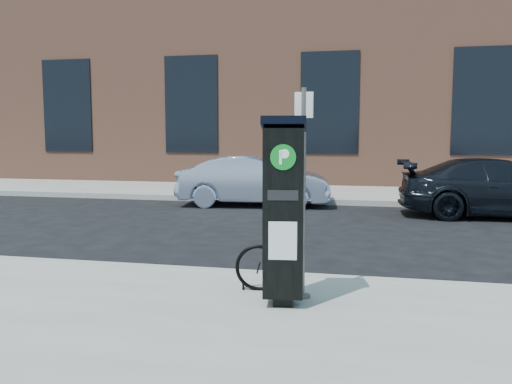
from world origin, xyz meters
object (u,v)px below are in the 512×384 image
(car_dark, at_px, (502,188))
(parking_kiosk, at_px, (284,210))
(car_silver, at_px, (254,181))
(bike_rack, at_px, (259,268))
(sign_pole, at_px, (303,195))

(car_dark, bearing_deg, parking_kiosk, 151.26)
(car_silver, distance_m, car_dark, 6.21)
(bike_rack, xyz_separation_m, car_dark, (4.26, 7.56, 0.27))
(parking_kiosk, height_order, bike_rack, parking_kiosk)
(sign_pole, bearing_deg, car_silver, 112.69)
(bike_rack, bearing_deg, parking_kiosk, -59.39)
(car_dark, bearing_deg, sign_pole, 151.37)
(bike_rack, relative_size, car_silver, 0.13)
(parking_kiosk, bearing_deg, bike_rack, 121.56)
(sign_pole, height_order, bike_rack, sign_pole)
(bike_rack, distance_m, car_dark, 8.68)
(parking_kiosk, bearing_deg, car_dark, 56.88)
(parking_kiosk, height_order, car_silver, parking_kiosk)
(sign_pole, relative_size, bike_rack, 4.23)
(parking_kiosk, xyz_separation_m, bike_rack, (-0.37, 0.46, -0.77))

